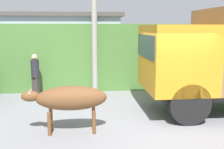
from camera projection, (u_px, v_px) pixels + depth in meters
name	position (u px, v px, depth m)	size (l,w,h in m)	color
ground_plane	(160.00, 120.00, 7.59)	(60.00, 60.00, 0.00)	gray
hillside_embankment	(126.00, 51.00, 13.83)	(32.00, 6.02, 2.79)	#4C7A38
building_backdrop	(64.00, 50.00, 11.77)	(5.08, 2.70, 3.25)	#99ADB7
brown_cow	(70.00, 99.00, 6.56)	(2.12, 0.62, 1.21)	brown
pedestrian_on_hill	(35.00, 73.00, 10.05)	(0.40, 0.40, 1.65)	#38332D
utility_pole	(94.00, 9.00, 10.09)	(0.90, 0.22, 6.47)	#9E998E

